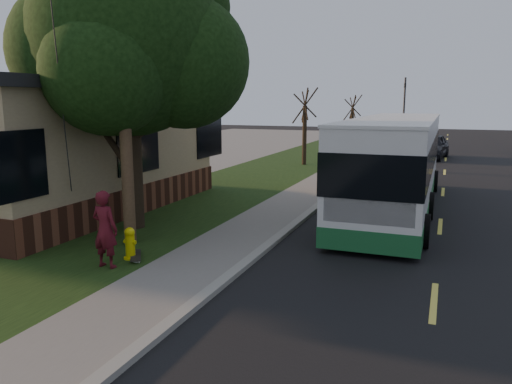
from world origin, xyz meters
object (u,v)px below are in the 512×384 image
(leafy_tree, at_px, (131,44))
(bare_tree_near, at_px, (305,128))
(bare_tree_far, at_px, (352,122))
(distant_car, at_px, (430,146))
(skateboarder, at_px, (105,229))
(skateboard_main, at_px, (136,256))
(utility_pole, at_px, (122,59))
(traffic_signal, at_px, (404,106))
(transit_bus, at_px, (395,162))
(fire_hydrant, at_px, (130,243))
(dumpster, at_px, (156,170))

(leafy_tree, distance_m, bare_tree_near, 15.66)
(bare_tree_far, relative_size, distant_car, 0.86)
(skateboarder, xyz_separation_m, skateboard_main, (0.24, 0.74, -0.79))
(utility_pole, bearing_deg, leafy_tree, 117.60)
(traffic_signal, bearing_deg, utility_pole, -96.58)
(bare_tree_near, relative_size, distant_car, 0.92)
(bare_tree_far, relative_size, transit_bus, 0.35)
(fire_hydrant, distance_m, utility_pole, 4.37)
(bare_tree_near, distance_m, bare_tree_far, 12.01)
(skateboard_main, height_order, dumpster, dumpster)
(skateboard_main, xyz_separation_m, dumpster, (-5.08, 9.00, 0.55))
(leafy_tree, height_order, bare_tree_far, leafy_tree)
(transit_bus, bearing_deg, fire_hydrant, -123.17)
(skateboarder, distance_m, skateboard_main, 1.11)
(bare_tree_near, xyz_separation_m, transit_bus, (5.95, -10.27, -0.50))
(traffic_signal, height_order, skateboarder, traffic_signal)
(traffic_signal, relative_size, dumpster, 3.27)
(fire_hydrant, distance_m, dumpster, 10.34)
(traffic_signal, relative_size, distant_car, 1.18)
(utility_pole, height_order, traffic_signal, utility_pole)
(transit_bus, bearing_deg, dumpster, 172.47)
(skateboarder, height_order, skateboard_main, skateboarder)
(leafy_tree, distance_m, traffic_signal, 31.76)
(leafy_tree, xyz_separation_m, dumpster, (-3.41, 6.41, -4.48))
(utility_pole, relative_size, leafy_tree, 1.16)
(utility_pole, distance_m, skateboard_main, 4.66)
(transit_bus, bearing_deg, bare_tree_far, 103.76)
(skateboard_main, bearing_deg, leafy_tree, 122.81)
(fire_hydrant, height_order, skateboard_main, fire_hydrant)
(utility_pole, relative_size, dumpster, 5.40)
(utility_pole, height_order, skateboarder, utility_pole)
(fire_hydrant, distance_m, leafy_tree, 5.65)
(bare_tree_near, bearing_deg, dumpster, -114.54)
(leafy_tree, distance_m, transit_bus, 9.06)
(leafy_tree, xyz_separation_m, skateboarder, (1.43, -3.33, -4.25))
(utility_pole, relative_size, bare_tree_near, 2.11)
(fire_hydrant, height_order, traffic_signal, traffic_signal)
(utility_pole, distance_m, transit_bus, 9.35)
(fire_hydrant, relative_size, skateboarder, 0.43)
(utility_pole, distance_m, bare_tree_near, 17.19)
(dumpster, bearing_deg, leafy_tree, -61.96)
(leafy_tree, relative_size, bare_tree_near, 1.81)
(fire_hydrant, distance_m, skateboard_main, 0.32)
(leafy_tree, bearing_deg, utility_pole, -62.40)
(fire_hydrant, xyz_separation_m, traffic_signal, (3.10, 34.00, 2.73))
(bare_tree_near, distance_m, skateboard_main, 18.08)
(dumpster, relative_size, distant_car, 0.36)
(transit_bus, xyz_separation_m, skateboard_main, (-4.95, -7.67, -1.52))
(traffic_signal, height_order, skateboard_main, traffic_signal)
(bare_tree_near, bearing_deg, leafy_tree, -92.50)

